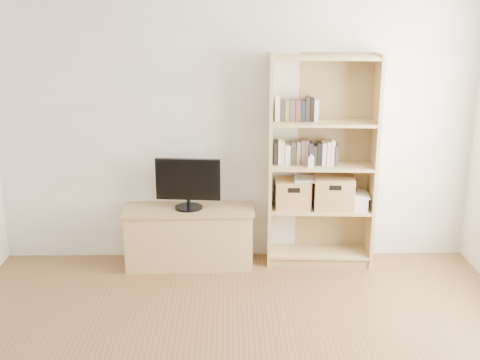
{
  "coord_description": "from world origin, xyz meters",
  "views": [
    {
      "loc": [
        -0.05,
        -3.05,
        2.38
      ],
      "look_at": [
        0.03,
        1.9,
        0.95
      ],
      "focal_mm": 45.0,
      "sensor_mm": 36.0,
      "label": 1
    }
  ],
  "objects_px": {
    "baby_monitor": "(311,162)",
    "laptop": "(311,179)",
    "bookshelf": "(322,162)",
    "basket_right": "(334,192)",
    "tv_stand": "(190,237)",
    "basket_left": "(293,194)",
    "television": "(188,184)"
  },
  "relations": [
    {
      "from": "baby_monitor",
      "to": "laptop",
      "type": "bearing_deg",
      "value": 83.08
    },
    {
      "from": "bookshelf",
      "to": "basket_right",
      "type": "xyz_separation_m",
      "value": [
        0.12,
        -0.01,
        -0.29
      ]
    },
    {
      "from": "tv_stand",
      "to": "bookshelf",
      "type": "xyz_separation_m",
      "value": [
        1.24,
        0.04,
        0.72
      ]
    },
    {
      "from": "bookshelf",
      "to": "baby_monitor",
      "type": "relative_size",
      "value": 19.94
    },
    {
      "from": "tv_stand",
      "to": "laptop",
      "type": "bearing_deg",
      "value": 0.6
    },
    {
      "from": "tv_stand",
      "to": "baby_monitor",
      "type": "relative_size",
      "value": 11.82
    },
    {
      "from": "tv_stand",
      "to": "laptop",
      "type": "relative_size",
      "value": 3.78
    },
    {
      "from": "baby_monitor",
      "to": "basket_left",
      "type": "height_order",
      "value": "baby_monitor"
    },
    {
      "from": "tv_stand",
      "to": "basket_right",
      "type": "relative_size",
      "value": 3.21
    },
    {
      "from": "television",
      "to": "basket_right",
      "type": "height_order",
      "value": "television"
    },
    {
      "from": "television",
      "to": "basket_right",
      "type": "relative_size",
      "value": 1.64
    },
    {
      "from": "tv_stand",
      "to": "television",
      "type": "relative_size",
      "value": 1.95
    },
    {
      "from": "tv_stand",
      "to": "baby_monitor",
      "type": "xyz_separation_m",
      "value": [
        1.12,
        -0.06,
        0.75
      ]
    },
    {
      "from": "television",
      "to": "tv_stand",
      "type": "bearing_deg",
      "value": 0.0
    },
    {
      "from": "bookshelf",
      "to": "television",
      "type": "height_order",
      "value": "bookshelf"
    },
    {
      "from": "television",
      "to": "baby_monitor",
      "type": "xyz_separation_m",
      "value": [
        1.12,
        -0.06,
        0.22
      ]
    },
    {
      "from": "television",
      "to": "basket_right",
      "type": "distance_m",
      "value": 1.36
    },
    {
      "from": "laptop",
      "to": "television",
      "type": "bearing_deg",
      "value": -173.77
    },
    {
      "from": "tv_stand",
      "to": "basket_right",
      "type": "distance_m",
      "value": 1.43
    },
    {
      "from": "television",
      "to": "baby_monitor",
      "type": "height_order",
      "value": "baby_monitor"
    },
    {
      "from": "bookshelf",
      "to": "basket_left",
      "type": "bearing_deg",
      "value": -178.81
    },
    {
      "from": "television",
      "to": "basket_left",
      "type": "distance_m",
      "value": 0.98
    },
    {
      "from": "baby_monitor",
      "to": "television",
      "type": "bearing_deg",
      "value": -179.23
    },
    {
      "from": "bookshelf",
      "to": "laptop",
      "type": "xyz_separation_m",
      "value": [
        -0.1,
        -0.0,
        -0.16
      ]
    },
    {
      "from": "baby_monitor",
      "to": "laptop",
      "type": "distance_m",
      "value": 0.21
    },
    {
      "from": "bookshelf",
      "to": "television",
      "type": "distance_m",
      "value": 1.26
    },
    {
      "from": "baby_monitor",
      "to": "basket_right",
      "type": "distance_m",
      "value": 0.41
    },
    {
      "from": "tv_stand",
      "to": "laptop",
      "type": "xyz_separation_m",
      "value": [
        1.14,
        0.04,
        0.56
      ]
    },
    {
      "from": "bookshelf",
      "to": "basket_left",
      "type": "distance_m",
      "value": 0.4
    },
    {
      "from": "tv_stand",
      "to": "laptop",
      "type": "distance_m",
      "value": 1.27
    },
    {
      "from": "tv_stand",
      "to": "laptop",
      "type": "height_order",
      "value": "laptop"
    },
    {
      "from": "baby_monitor",
      "to": "laptop",
      "type": "xyz_separation_m",
      "value": [
        0.02,
        0.1,
        -0.19
      ]
    }
  ]
}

